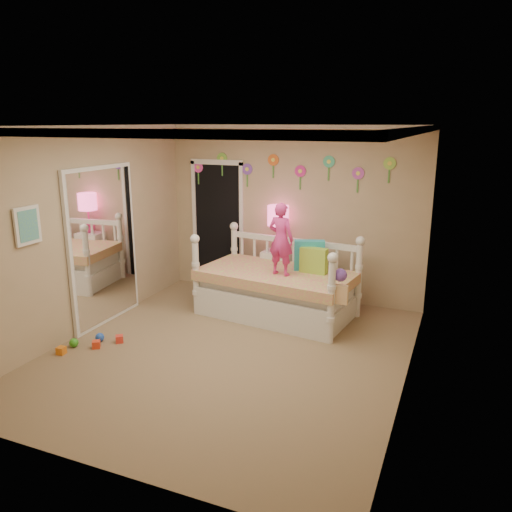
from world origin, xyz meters
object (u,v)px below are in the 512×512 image
at_px(child, 281,239).
at_px(nightstand, 277,275).
at_px(table_lamp, 278,221).
at_px(daybed, 277,275).

distance_m(child, nightstand, 1.19).
height_order(nightstand, table_lamp, table_lamp).
xyz_separation_m(daybed, nightstand, (-0.24, 0.69, -0.21)).
height_order(daybed, table_lamp, table_lamp).
xyz_separation_m(daybed, table_lamp, (-0.24, 0.69, 0.62)).
bearing_deg(table_lamp, daybed, -70.89).
distance_m(daybed, child, 0.58).
bearing_deg(daybed, table_lamp, 116.33).
relative_size(child, table_lamp, 1.39).
bearing_deg(child, nightstand, -58.58).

